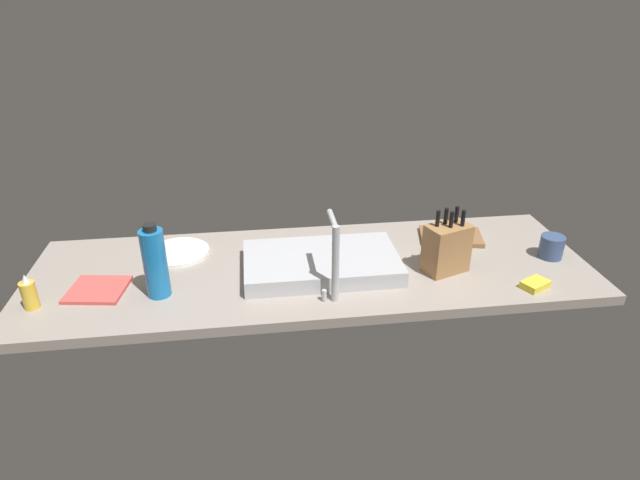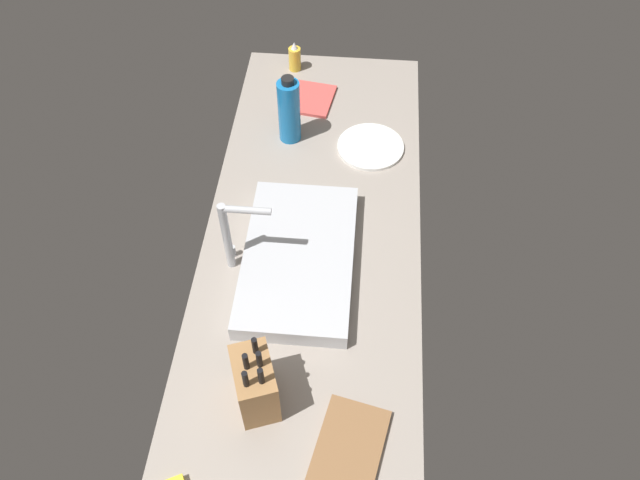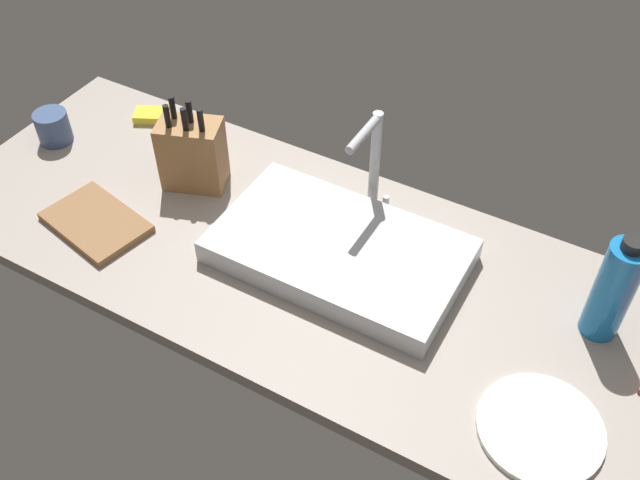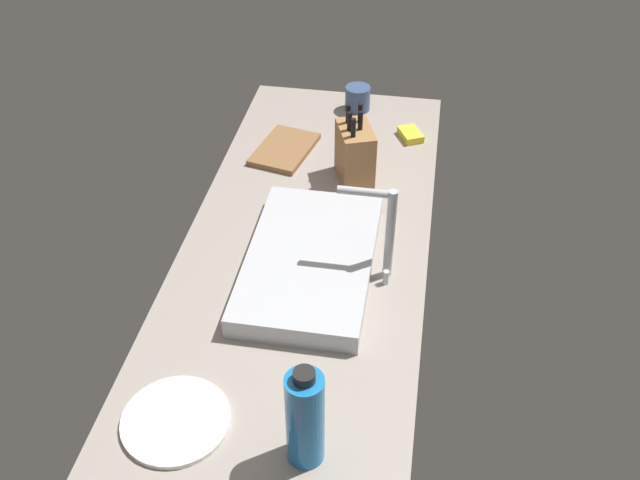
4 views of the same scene
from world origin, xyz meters
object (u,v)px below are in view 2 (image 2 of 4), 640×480
at_px(soap_bottle, 295,58).
at_px(water_bottle, 289,111).
at_px(cutting_board, 349,448).
at_px(dish_towel, 309,98).
at_px(knife_block, 255,384).
at_px(dinner_plate, 371,147).
at_px(faucet, 232,231).
at_px(sink_basin, 299,259).

bearing_deg(soap_bottle, water_bottle, -176.08).
distance_m(cutting_board, soap_bottle, 1.51).
bearing_deg(soap_bottle, cutting_board, -168.66).
height_order(cutting_board, dish_towel, cutting_board).
height_order(knife_block, dinner_plate, knife_block).
relative_size(knife_block, cutting_board, 0.98).
bearing_deg(soap_bottle, knife_block, -177.61).
bearing_deg(cutting_board, faucet, 34.55).
relative_size(sink_basin, knife_block, 2.34).
distance_m(cutting_board, dish_towel, 1.31).
distance_m(sink_basin, water_bottle, 0.56).
relative_size(cutting_board, soap_bottle, 1.98).
bearing_deg(soap_bottle, faucet, 176.00).
height_order(faucet, water_bottle, faucet).
height_order(soap_bottle, water_bottle, water_bottle).
distance_m(sink_basin, knife_block, 0.44).
distance_m(sink_basin, dinner_plate, 0.55).
height_order(sink_basin, cutting_board, sink_basin).
xyz_separation_m(faucet, water_bottle, (0.56, -0.09, -0.04)).
bearing_deg(dinner_plate, water_bottle, 83.80).
relative_size(soap_bottle, dish_towel, 0.66).
xyz_separation_m(knife_block, water_bottle, (0.98, 0.03, 0.03)).
bearing_deg(cutting_board, water_bottle, 13.91).
relative_size(sink_basin, faucet, 2.06).
bearing_deg(dinner_plate, knife_block, 165.11).
bearing_deg(dish_towel, dinner_plate, -135.31).
height_order(cutting_board, dinner_plate, cutting_board).
height_order(faucet, soap_bottle, faucet).
height_order(soap_bottle, dinner_plate, soap_bottle).
relative_size(water_bottle, dinner_plate, 1.10).
bearing_deg(sink_basin, dish_towel, 3.18).
height_order(faucet, cutting_board, faucet).
distance_m(water_bottle, dish_towel, 0.24).
xyz_separation_m(sink_basin, knife_block, (-0.43, 0.06, 0.06)).
distance_m(soap_bottle, dinner_plate, 0.52).
bearing_deg(water_bottle, knife_block, -178.21).
relative_size(knife_block, soap_bottle, 1.93).
bearing_deg(knife_block, dinner_plate, -34.88).
distance_m(knife_block, dinner_plate, 0.98).
bearing_deg(water_bottle, soap_bottle, 3.92).
bearing_deg(knife_block, water_bottle, -18.20).
bearing_deg(water_bottle, sink_basin, -170.74).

